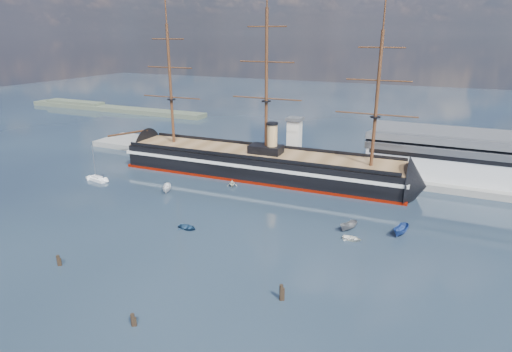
% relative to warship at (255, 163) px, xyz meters
% --- Properties ---
extents(ground, '(600.00, 600.00, 0.00)m').
position_rel_warship_xyz_m(ground, '(5.35, -20.00, -4.04)').
color(ground, black).
rests_on(ground, ground).
extents(quay, '(180.00, 18.00, 2.00)m').
position_rel_warship_xyz_m(quay, '(15.35, 16.00, -4.04)').
color(quay, slate).
rests_on(quay, ground).
extents(warehouse, '(63.00, 21.00, 11.60)m').
position_rel_warship_xyz_m(warehouse, '(63.35, 20.00, 3.95)').
color(warehouse, '#B7BABC').
rests_on(warehouse, ground).
extents(quay_tower, '(5.00, 5.00, 15.00)m').
position_rel_warship_xyz_m(quay_tower, '(8.35, 13.00, 5.72)').
color(quay_tower, silver).
rests_on(quay_tower, ground).
extents(shoreline, '(120.00, 10.00, 4.00)m').
position_rel_warship_xyz_m(shoreline, '(-133.88, 75.00, -2.59)').
color(shoreline, '#3F4C38').
rests_on(shoreline, ground).
extents(warship, '(113.08, 18.48, 53.94)m').
position_rel_warship_xyz_m(warship, '(0.00, 0.00, 0.00)').
color(warship, black).
rests_on(warship, ground).
extents(sailboat, '(7.24, 3.41, 11.15)m').
position_rel_warship_xyz_m(sailboat, '(-41.85, -24.73, -3.33)').
color(sailboat, white).
rests_on(sailboat, ground).
extents(motorboat_a, '(7.18, 5.39, 2.72)m').
position_rel_warship_xyz_m(motorboat_a, '(-16.40, -24.29, -4.04)').
color(motorboat_a, white).
rests_on(motorboat_a, ground).
extents(motorboat_b, '(1.30, 2.96, 1.35)m').
position_rel_warship_xyz_m(motorboat_b, '(2.10, -42.32, -4.04)').
color(motorboat_b, navy).
rests_on(motorboat_b, ground).
extents(motorboat_c, '(6.52, 4.91, 2.47)m').
position_rel_warship_xyz_m(motorboat_c, '(36.11, -27.53, -4.04)').
color(motorboat_c, slate).
rests_on(motorboat_c, ground).
extents(motorboat_d, '(6.10, 4.75, 2.06)m').
position_rel_warship_xyz_m(motorboat_d, '(-1.96, -12.00, -4.04)').
color(motorboat_d, beige).
rests_on(motorboat_d, ground).
extents(motorboat_e, '(1.20, 2.66, 1.22)m').
position_rel_warship_xyz_m(motorboat_e, '(37.90, -32.19, -4.04)').
color(motorboat_e, white).
rests_on(motorboat_e, ground).
extents(motorboat_f, '(7.46, 4.44, 2.81)m').
position_rel_warship_xyz_m(motorboat_f, '(47.33, -25.24, -4.04)').
color(motorboat_f, navy).
rests_on(motorboat_f, ground).
extents(piling_near_left, '(0.64, 0.64, 2.89)m').
position_rel_warship_xyz_m(piling_near_left, '(-11.72, -66.37, -4.04)').
color(piling_near_left, black).
rests_on(piling_near_left, ground).
extents(piling_near_mid, '(0.64, 0.64, 2.83)m').
position_rel_warship_xyz_m(piling_near_mid, '(13.40, -74.86, -4.04)').
color(piling_near_mid, black).
rests_on(piling_near_mid, ground).
extents(piling_near_right, '(0.64, 0.64, 3.68)m').
position_rel_warship_xyz_m(piling_near_right, '(31.80, -59.21, -4.04)').
color(piling_near_right, black).
rests_on(piling_near_right, ground).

